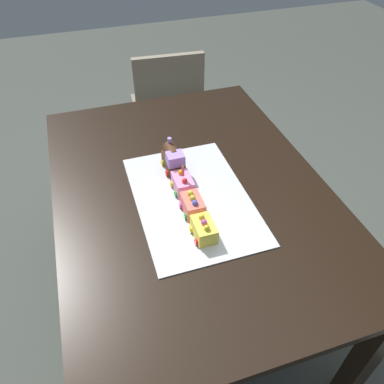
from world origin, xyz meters
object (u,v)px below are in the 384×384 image
Objects in this scene: cake_car_gondola_bubblegum at (183,184)px; dining_table at (190,207)px; cake_locomotive at (173,159)px; cake_car_flatbed_coral at (193,205)px; cake_car_tanker_lemon at (204,229)px; chair at (167,109)px; birthday_candle at (183,170)px.

dining_table is at bearing 105.38° from cake_car_gondola_bubblegum.
cake_locomotive is at bearing 180.00° from cake_car_gondola_bubblegum.
cake_car_flatbed_coral is (0.25, -0.00, -0.02)m from cake_locomotive.
cake_locomotive is at bearing 180.00° from cake_car_tanker_lemon.
chair is 0.99m from cake_locomotive.
chair is 8.60× the size of cake_car_flatbed_coral.
cake_car_tanker_lemon is (0.24, -0.03, 0.14)m from dining_table.
dining_table is at bearing 84.50° from chair.
cake_car_gondola_bubblegum is (1.04, -0.21, 0.30)m from chair.
cake_car_tanker_lemon is 0.24m from birthday_candle.
cake_car_flatbed_coral is at bearing 180.00° from cake_car_tanker_lemon.
chair is 6.14× the size of cake_locomotive.
cake_car_tanker_lemon is 1.84× the size of birthday_candle.
birthday_candle is (-0.11, 0.00, 0.07)m from cake_car_flatbed_coral.
chair is 1.13m from birthday_candle.
cake_car_flatbed_coral is 0.12m from cake_car_tanker_lemon.
birthday_candle reaches higher than cake_car_flatbed_coral.
chair reaches higher than cake_car_gondola_bubblegum.
chair is 15.84× the size of birthday_candle.
chair is at bearing 170.37° from dining_table.
chair is 8.60× the size of cake_car_tanker_lemon.
dining_table is 0.28m from cake_car_tanker_lemon.
cake_car_tanker_lemon is (0.36, -0.00, -0.02)m from cake_locomotive.
cake_car_tanker_lemon is at bearing 0.00° from cake_car_gondola_bubblegum.
cake_car_gondola_bubblegum is 0.12m from cake_car_flatbed_coral.
cake_locomotive is at bearing 180.00° from cake_car_flatbed_coral.
dining_table is 0.19m from cake_car_flatbed_coral.
cake_car_flatbed_coral is 1.84× the size of birthday_candle.
cake_locomotive is 0.13m from cake_car_gondola_bubblegum.
birthday_candle is (1.05, -0.21, 0.37)m from chair.
dining_table is at bearing 116.12° from birthday_candle.
dining_table is 1.06m from chair.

